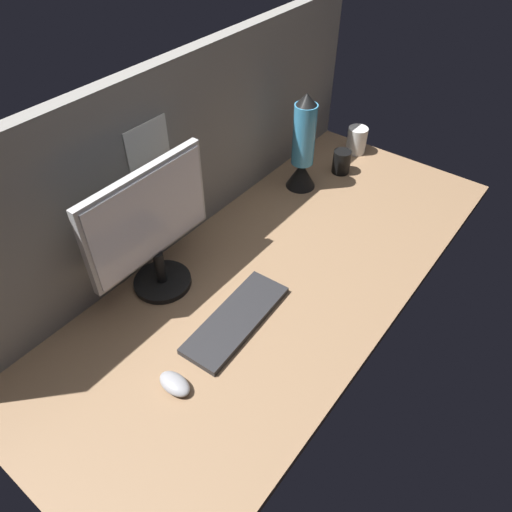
{
  "coord_description": "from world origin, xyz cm",
  "views": [
    {
      "loc": [
        -90.82,
        -62.05,
        108.84
      ],
      "look_at": [
        -10.76,
        0.0,
        14.0
      ],
      "focal_mm": 33.24,
      "sensor_mm": 36.0,
      "label": 1
    }
  ],
  "objects_px": {
    "keyboard": "(236,319)",
    "mug_black_travel": "(341,162)",
    "monitor": "(151,227)",
    "mug_ceramic_white": "(357,140)",
    "lava_lamp": "(303,150)",
    "mouse": "(175,384)"
  },
  "relations": [
    {
      "from": "keyboard",
      "to": "mouse",
      "type": "relative_size",
      "value": 3.85
    },
    {
      "from": "monitor",
      "to": "mug_ceramic_white",
      "type": "xyz_separation_m",
      "value": [
        1.08,
        -0.1,
        -0.17
      ]
    },
    {
      "from": "mug_ceramic_white",
      "to": "lava_lamp",
      "type": "distance_m",
      "value": 0.38
    },
    {
      "from": "monitor",
      "to": "mug_black_travel",
      "type": "height_order",
      "value": "monitor"
    },
    {
      "from": "monitor",
      "to": "mug_black_travel",
      "type": "xyz_separation_m",
      "value": [
        0.9,
        -0.13,
        -0.18
      ]
    },
    {
      "from": "lava_lamp",
      "to": "mug_black_travel",
      "type": "bearing_deg",
      "value": -22.59
    },
    {
      "from": "keyboard",
      "to": "lava_lamp",
      "type": "height_order",
      "value": "lava_lamp"
    },
    {
      "from": "monitor",
      "to": "lava_lamp",
      "type": "xyz_separation_m",
      "value": [
        0.72,
        -0.05,
        -0.07
      ]
    },
    {
      "from": "monitor",
      "to": "mouse",
      "type": "xyz_separation_m",
      "value": [
        -0.24,
        -0.3,
        -0.21
      ]
    },
    {
      "from": "keyboard",
      "to": "mug_ceramic_white",
      "type": "xyz_separation_m",
      "value": [
        1.06,
        0.19,
        0.05
      ]
    },
    {
      "from": "mug_black_travel",
      "to": "lava_lamp",
      "type": "xyz_separation_m",
      "value": [
        -0.18,
        0.08,
        0.11
      ]
    },
    {
      "from": "mouse",
      "to": "keyboard",
      "type": "bearing_deg",
      "value": 4.58
    },
    {
      "from": "mouse",
      "to": "lava_lamp",
      "type": "bearing_deg",
      "value": 16.35
    },
    {
      "from": "monitor",
      "to": "mug_ceramic_white",
      "type": "relative_size",
      "value": 3.52
    },
    {
      "from": "monitor",
      "to": "mug_black_travel",
      "type": "relative_size",
      "value": 4.49
    },
    {
      "from": "monitor",
      "to": "mouse",
      "type": "bearing_deg",
      "value": -128.79
    },
    {
      "from": "mouse",
      "to": "mug_ceramic_white",
      "type": "height_order",
      "value": "mug_ceramic_white"
    },
    {
      "from": "mouse",
      "to": "lava_lamp",
      "type": "height_order",
      "value": "lava_lamp"
    },
    {
      "from": "mouse",
      "to": "lava_lamp",
      "type": "distance_m",
      "value": 1.0
    },
    {
      "from": "mouse",
      "to": "mug_ceramic_white",
      "type": "bearing_deg",
      "value": 10.45
    },
    {
      "from": "keyboard",
      "to": "lava_lamp",
      "type": "xyz_separation_m",
      "value": [
        0.69,
        0.24,
        0.15
      ]
    },
    {
      "from": "keyboard",
      "to": "mug_black_travel",
      "type": "distance_m",
      "value": 0.89
    }
  ]
}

